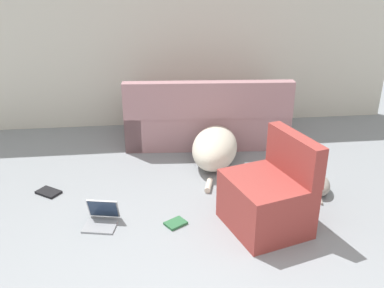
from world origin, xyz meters
The scene contains 8 objects.
wall_back centered at (0.00, 3.77, 1.30)m, with size 6.58×0.06×2.59m.
couch centered at (0.55, 3.08, 0.28)m, with size 2.07×1.05×0.87m.
dog centered at (0.56, 2.41, 0.20)m, with size 0.73×1.38×0.41m.
cat centered at (1.50, 1.59, 0.08)m, with size 0.28×0.49×0.17m.
laptop_open centered at (-0.65, 1.28, 0.07)m, with size 0.33×0.33×0.21m.
book_green centered at (0.00, 1.18, 0.01)m, with size 0.22×0.21×0.02m.
book_black centered at (-1.23, 1.88, 0.01)m, with size 0.28×0.26×0.02m.
side_chair centered at (0.81, 1.07, 0.29)m, with size 0.79×0.83×0.84m.
Camera 1 is at (-0.23, -2.03, 2.18)m, focal length 40.00 mm.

